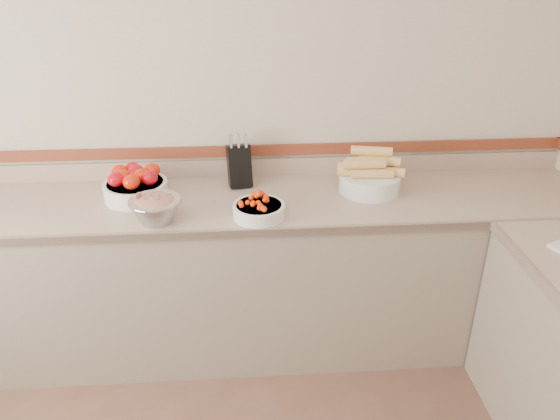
{
  "coord_description": "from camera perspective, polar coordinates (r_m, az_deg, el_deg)",
  "views": [
    {
      "loc": [
        0.19,
        -0.84,
        2.11
      ],
      "look_at": [
        0.35,
        1.35,
        1.0
      ],
      "focal_mm": 35.0,
      "sensor_mm": 36.0,
      "label": 1
    }
  ],
  "objects": [
    {
      "name": "cherry_tomato_bowl",
      "position": [
        2.6,
        -2.22,
        0.19
      ],
      "size": [
        0.25,
        0.25,
        0.14
      ],
      "color": "white",
      "rests_on": "counter_back"
    },
    {
      "name": "corn_bowl",
      "position": [
        2.89,
        9.35,
        3.44
      ],
      "size": [
        0.35,
        0.32,
        0.24
      ],
      "color": "white",
      "rests_on": "counter_back"
    },
    {
      "name": "back_wall",
      "position": [
        2.96,
        -7.82,
        10.69
      ],
      "size": [
        4.0,
        0.0,
        4.0
      ],
      "primitive_type": "plane",
      "rotation": [
        1.57,
        0.0,
        0.0
      ],
      "color": "beige",
      "rests_on": "ground_plane"
    },
    {
      "name": "tomato_bowl",
      "position": [
        2.88,
        -14.9,
        2.6
      ],
      "size": [
        0.33,
        0.33,
        0.16
      ],
      "color": "white",
      "rests_on": "counter_back"
    },
    {
      "name": "rhubarb_bowl",
      "position": [
        2.61,
        -12.88,
        0.23
      ],
      "size": [
        0.25,
        0.25,
        0.14
      ],
      "color": "#B2B2BA",
      "rests_on": "counter_back"
    },
    {
      "name": "counter_back",
      "position": [
        3.02,
        -7.14,
        -6.7
      ],
      "size": [
        4.0,
        0.65,
        1.08
      ],
      "color": "tan",
      "rests_on": "ground_plane"
    },
    {
      "name": "knife_block",
      "position": [
        2.92,
        -4.28,
        4.77
      ],
      "size": [
        0.14,
        0.16,
        0.29
      ],
      "color": "black",
      "rests_on": "counter_back"
    }
  ]
}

